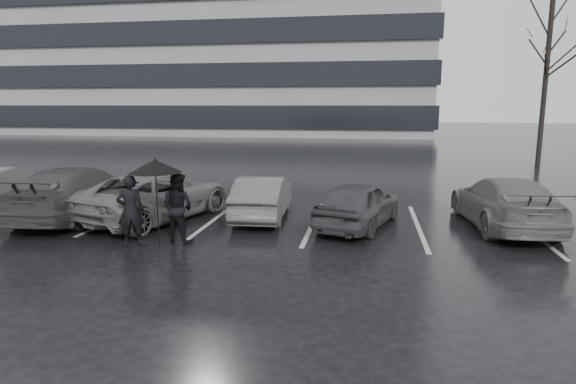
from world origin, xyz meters
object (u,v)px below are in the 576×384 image
(car_west_a, at_px, (263,197))
(car_west_b, at_px, (156,195))
(pedestrian_right, at_px, (178,207))
(car_west_c, at_px, (78,192))
(car_west_d, at_px, (0,187))
(tree_north, at_px, (545,84))
(car_main, at_px, (359,204))
(pedestrian_left, at_px, (131,211))
(car_east, at_px, (504,202))

(car_west_a, height_order, car_west_b, car_west_b)
(car_west_b, relative_size, pedestrian_right, 2.95)
(car_west_c, relative_size, car_west_d, 1.25)
(car_west_d, relative_size, tree_north, 0.48)
(car_west_d, xyz_separation_m, pedestrian_right, (6.87, -2.60, 0.16))
(car_main, distance_m, car_west_a, 2.77)
(car_west_a, distance_m, car_west_c, 5.29)
(car_west_c, distance_m, pedestrian_left, 3.76)
(car_west_c, height_order, car_east, car_west_c)
(pedestrian_left, height_order, pedestrian_right, same)
(car_west_b, height_order, pedestrian_left, pedestrian_left)
(car_west_a, xyz_separation_m, tree_north, (11.89, 14.24, 3.64))
(car_west_b, height_order, car_west_d, car_west_b)
(car_east, height_order, tree_north, tree_north)
(car_west_a, xyz_separation_m, car_west_b, (-2.94, -0.61, 0.07))
(car_west_a, relative_size, car_east, 0.80)
(car_west_c, relative_size, pedestrian_right, 3.07)
(tree_north, bearing_deg, car_west_b, -134.96)
(car_west_c, relative_size, tree_north, 0.60)
(pedestrian_left, bearing_deg, tree_north, -153.90)
(car_west_b, bearing_deg, car_west_d, 12.01)
(car_west_a, bearing_deg, pedestrian_right, 57.94)
(car_east, relative_size, pedestrian_right, 2.80)
(car_west_a, relative_size, pedestrian_left, 2.24)
(car_west_b, xyz_separation_m, pedestrian_left, (0.57, -2.57, 0.15))
(car_west_a, height_order, car_west_c, car_west_c)
(car_main, bearing_deg, pedestrian_left, 44.65)
(car_west_a, xyz_separation_m, car_east, (6.50, 0.02, 0.06))
(car_west_c, xyz_separation_m, car_west_d, (-3.09, 0.68, -0.07))
(car_east, bearing_deg, tree_north, -115.21)
(car_main, bearing_deg, car_west_a, 5.51)
(car_main, distance_m, pedestrian_left, 5.72)
(tree_north, bearing_deg, car_west_c, -138.80)
(tree_north, bearing_deg, car_east, -110.78)
(car_west_a, relative_size, pedestrian_right, 2.24)
(pedestrian_right, bearing_deg, car_west_a, -104.00)
(car_west_a, bearing_deg, car_west_d, -3.02)
(car_west_a, xyz_separation_m, car_west_c, (-5.24, -0.76, 0.13))
(car_east, bearing_deg, car_west_a, -4.24)
(car_main, relative_size, car_west_c, 0.72)
(car_east, xyz_separation_m, tree_north, (5.39, 14.22, 3.58))
(car_main, xyz_separation_m, car_west_b, (-5.65, -0.04, 0.06))
(car_main, relative_size, car_west_d, 0.90)
(car_west_b, bearing_deg, tree_north, -117.24)
(car_west_c, bearing_deg, car_east, -178.42)
(car_east, height_order, pedestrian_right, pedestrian_right)
(car_main, bearing_deg, tree_north, -104.26)
(car_west_b, xyz_separation_m, car_west_c, (-2.30, -0.14, 0.06))
(car_west_a, distance_m, car_west_d, 8.32)
(car_west_b, bearing_deg, car_west_a, -150.50)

